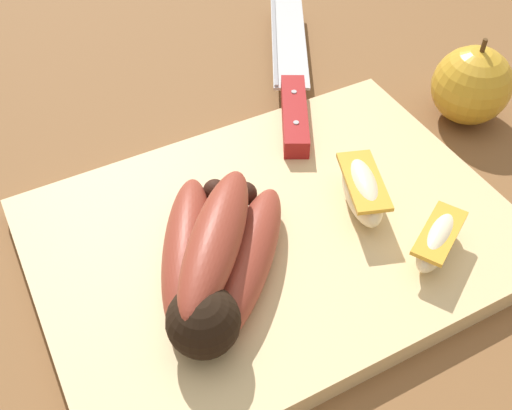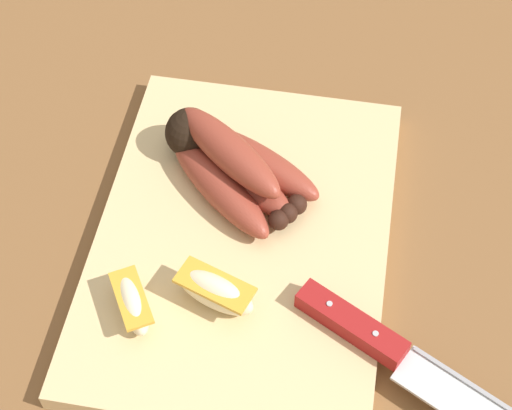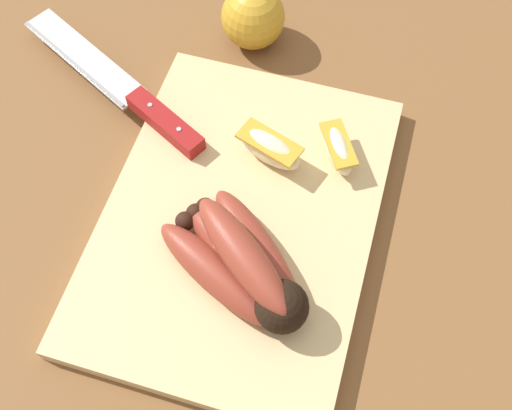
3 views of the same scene
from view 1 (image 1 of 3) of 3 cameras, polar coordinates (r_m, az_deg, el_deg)
ground_plane at (r=0.49m, az=3.25°, el=-3.18°), size 6.00×6.00×0.00m
cutting_board at (r=0.48m, az=1.80°, el=-3.13°), size 0.36×0.26×0.02m
banana_bunch at (r=0.43m, az=-3.72°, el=-5.17°), size 0.14×0.16×0.06m
chefs_knife at (r=0.60m, az=3.36°, el=11.02°), size 0.16×0.26×0.02m
apple_wedge_near at (r=0.48m, az=9.87°, el=1.38°), size 0.05×0.08×0.03m
apple_wedge_middle at (r=0.47m, az=16.55°, el=-3.16°), size 0.07×0.05×0.03m
whole_apple at (r=0.62m, az=19.44°, el=10.46°), size 0.07×0.07×0.09m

